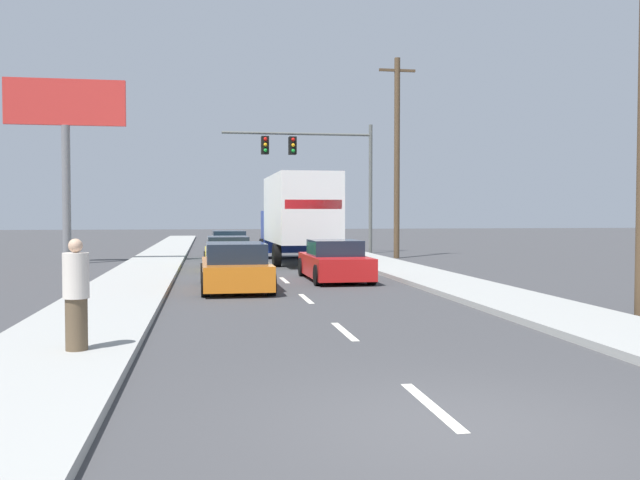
% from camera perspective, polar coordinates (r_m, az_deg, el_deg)
% --- Properties ---
extents(ground_plane, '(140.00, 140.00, 0.00)m').
position_cam_1_polar(ground_plane, '(31.76, -4.78, -1.77)').
color(ground_plane, '#3D3D3F').
extents(sidewalk_right, '(2.39, 80.00, 0.14)m').
position_cam_1_polar(sidewalk_right, '(27.63, 5.91, -2.21)').
color(sidewalk_right, '#9E9E99').
rests_on(sidewalk_right, ground_plane).
extents(sidewalk_left, '(2.39, 80.00, 0.14)m').
position_cam_1_polar(sidewalk_left, '(26.77, -14.13, -2.40)').
color(sidewalk_left, '#9E9E99').
rests_on(sidewalk_left, ground_plane).
extents(lane_markings, '(0.14, 57.00, 0.01)m').
position_cam_1_polar(lane_markings, '(30.06, -4.53, -1.98)').
color(lane_markings, silver).
rests_on(lane_markings, ground_plane).
extents(car_green, '(1.98, 4.49, 1.35)m').
position_cam_1_polar(car_green, '(34.15, -7.55, -0.47)').
color(car_green, '#196B38').
rests_on(car_green, ground_plane).
extents(car_yellow, '(1.91, 4.50, 1.29)m').
position_cam_1_polar(car_yellow, '(27.38, -7.59, -1.16)').
color(car_yellow, yellow).
rests_on(car_yellow, ground_plane).
extents(car_orange, '(2.00, 4.66, 1.35)m').
position_cam_1_polar(car_orange, '(19.94, -7.01, -2.29)').
color(car_orange, orange).
rests_on(car_orange, ground_plane).
extents(box_truck, '(2.82, 8.76, 3.84)m').
position_cam_1_polar(box_truck, '(30.65, -1.85, 2.17)').
color(box_truck, white).
rests_on(box_truck, ground_plane).
extents(car_red, '(1.91, 4.42, 1.32)m').
position_cam_1_polar(car_red, '(22.57, 1.22, -1.82)').
color(car_red, red).
rests_on(car_red, ground_plane).
extents(traffic_signal_mast, '(8.24, 0.69, 7.09)m').
position_cam_1_polar(traffic_signal_mast, '(37.83, -0.76, 6.84)').
color(traffic_signal_mast, '#595B56').
rests_on(traffic_signal_mast, ground_plane).
extents(utility_pole_mid, '(1.80, 0.28, 9.75)m').
position_cam_1_polar(utility_pole_mid, '(34.18, 6.36, 6.92)').
color(utility_pole_mid, brown).
rests_on(utility_pole_mid, ground_plane).
extents(roadside_billboard, '(5.03, 0.36, 7.94)m').
position_cam_1_polar(roadside_billboard, '(31.92, -20.24, 8.63)').
color(roadside_billboard, slate).
rests_on(roadside_billboard, ground_plane).
extents(pedestrian_near_corner, '(0.38, 0.38, 1.65)m').
position_cam_1_polar(pedestrian_near_corner, '(10.85, -19.46, -4.28)').
color(pedestrian_near_corner, brown).
rests_on(pedestrian_near_corner, sidewalk_left).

